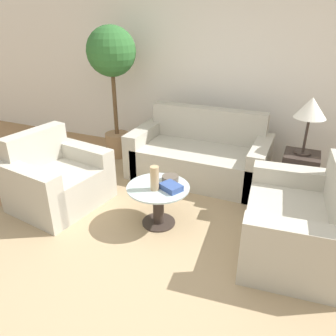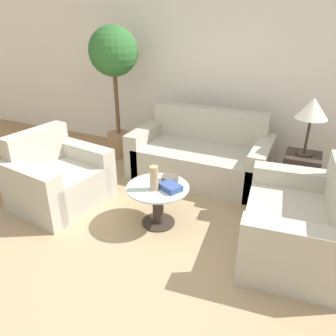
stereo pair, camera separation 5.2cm
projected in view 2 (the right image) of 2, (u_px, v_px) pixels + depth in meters
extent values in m
plane|color=#9E754C|center=(131.00, 265.00, 2.95)|extent=(14.00, 14.00, 0.00)
cube|color=white|center=(225.00, 72.00, 4.65)|extent=(10.00, 0.06, 2.60)
cube|color=tan|center=(158.00, 223.00, 3.53)|extent=(3.66, 3.42, 0.01)
cube|color=#B2AD9E|center=(199.00, 163.00, 4.42)|extent=(1.61, 0.92, 0.43)
cube|color=#B2AD9E|center=(209.00, 139.00, 4.63)|extent=(1.61, 0.18, 0.89)
cube|color=#B2AD9E|center=(147.00, 148.00, 4.69)|extent=(0.20, 0.92, 0.61)
cube|color=#B2AD9E|center=(260.00, 168.00, 4.08)|extent=(0.20, 0.92, 0.61)
cube|color=#B2AD9E|center=(62.00, 187.00, 3.82)|extent=(0.95, 0.90, 0.43)
cube|color=#B2AD9E|center=(40.00, 164.00, 3.90)|extent=(0.29, 0.80, 0.85)
cube|color=#B2AD9E|center=(31.00, 194.00, 3.49)|extent=(0.86, 0.32, 0.61)
cube|color=#B2AD9E|center=(85.00, 168.00, 4.08)|extent=(0.86, 0.32, 0.61)
cube|color=#B2AD9E|center=(292.00, 231.00, 3.04)|extent=(0.98, 1.14, 0.43)
cube|color=#B2AD9E|center=(294.00, 196.00, 3.45)|extent=(0.89, 0.29, 0.61)
cube|color=#B2AD9E|center=(295.00, 260.00, 2.55)|extent=(0.89, 0.29, 0.61)
cylinder|color=#332823|center=(158.00, 222.00, 3.53)|extent=(0.36, 0.36, 0.02)
cylinder|color=#332823|center=(158.00, 206.00, 3.44)|extent=(0.12, 0.12, 0.43)
cylinder|color=#B2C6C6|center=(158.00, 187.00, 3.35)|extent=(0.65, 0.65, 0.02)
cube|color=#332823|center=(299.00, 177.00, 3.90)|extent=(0.40, 0.40, 0.57)
cylinder|color=#332823|center=(304.00, 154.00, 3.77)|extent=(0.18, 0.18, 0.02)
cylinder|color=#332823|center=(307.00, 136.00, 3.68)|extent=(0.03, 0.03, 0.41)
cone|color=white|center=(313.00, 108.00, 3.55)|extent=(0.35, 0.35, 0.23)
cylinder|color=#93704C|center=(120.00, 144.00, 5.16)|extent=(0.37, 0.37, 0.36)
cylinder|color=brown|center=(117.00, 101.00, 4.87)|extent=(0.06, 0.06, 1.02)
sphere|color=#2D662D|center=(113.00, 51.00, 4.57)|extent=(0.70, 0.70, 0.70)
cylinder|color=tan|center=(154.00, 178.00, 3.23)|extent=(0.09, 0.09, 0.25)
cylinder|color=brown|center=(170.00, 179.00, 3.44)|extent=(0.18, 0.18, 0.06)
cube|color=#334C8C|center=(171.00, 187.00, 3.27)|extent=(0.26, 0.23, 0.06)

